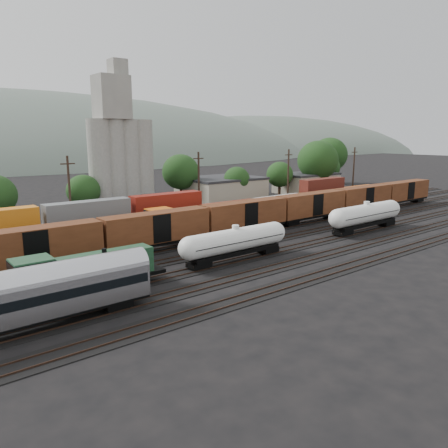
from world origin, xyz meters
TOP-DOWN VIEW (x-y plane):
  - ground at (0.00, 0.00)m, footprint 600.00×600.00m
  - tracks at (0.00, 0.00)m, footprint 180.00×33.20m
  - green_locomotive at (-21.20, -5.00)m, footprint 15.86×2.80m
  - tank_car_a at (-1.86, -5.00)m, footprint 15.93×2.85m
  - tank_car_b at (25.18, -5.00)m, footprint 17.12×3.06m
  - passenger_coach at (-27.98, -10.00)m, footprint 21.92×2.70m
  - orange_locomotive at (0.91, 10.00)m, footprint 17.54×2.92m
  - boxcar_string at (-6.91, 5.00)m, footprint 138.20×2.90m
  - container_wall at (-10.63, 15.00)m, footprint 162.05×2.60m
  - grain_silo at (3.28, 36.00)m, footprint 13.40×5.00m
  - industrial_sheds at (6.63, 35.25)m, footprint 119.38×17.26m
  - tree_band at (1.44, 38.10)m, footprint 164.20×23.46m
  - utility_poles at (0.00, 22.00)m, footprint 122.20×0.36m

SIDE VIEW (x-z plane):
  - ground at x=0.00m, z-range 0.00..0.00m
  - tracks at x=0.00m, z-range -0.05..0.15m
  - green_locomotive at x=-21.20m, z-range 0.31..4.51m
  - tank_car_a at x=-1.86m, z-range 0.41..4.58m
  - container_wall at x=-10.63m, z-range -0.40..5.40m
  - orange_locomotive at x=0.91m, z-range 0.31..4.70m
  - industrial_sheds at x=6.63m, z-range 0.01..5.11m
  - tank_car_b at x=25.18m, z-range 0.42..4.91m
  - passenger_coach at x=-27.98m, z-range 0.57..5.55m
  - boxcar_string at x=-6.91m, z-range 1.02..5.22m
  - utility_poles at x=0.00m, z-range 0.21..12.21m
  - tree_band at x=1.44m, z-range 0.44..14.70m
  - grain_silo at x=3.28m, z-range -3.24..25.76m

